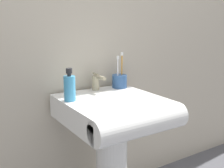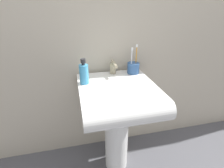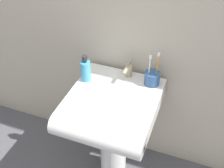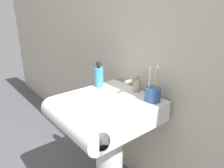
# 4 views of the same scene
# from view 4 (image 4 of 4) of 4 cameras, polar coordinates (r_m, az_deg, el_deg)

# --- Properties ---
(wall_back) EXTENTS (5.00, 0.05, 2.40)m
(wall_back) POSITION_cam_4_polar(r_m,az_deg,el_deg) (1.35, 9.53, 18.70)
(wall_back) COLOR #B7AD99
(wall_back) RESTS_ON ground
(sink_pedestal) EXTENTS (0.17, 0.17, 0.59)m
(sink_pedestal) POSITION_cam_4_polar(r_m,az_deg,el_deg) (1.49, -0.72, -18.81)
(sink_pedestal) COLOR white
(sink_pedestal) RESTS_ON ground
(sink_basin) EXTENTS (0.50, 0.56, 0.12)m
(sink_basin) POSITION_cam_4_polar(r_m,az_deg,el_deg) (1.26, -2.55, -7.11)
(sink_basin) COLOR white
(sink_basin) RESTS_ON sink_pedestal
(faucet) EXTENTS (0.04, 0.13, 0.10)m
(faucet) POSITION_cam_4_polar(r_m,az_deg,el_deg) (1.35, 6.19, -0.04)
(faucet) COLOR tan
(faucet) RESTS_ON sink_basin
(toothbrush_cup) EXTENTS (0.09, 0.09, 0.21)m
(toothbrush_cup) POSITION_cam_4_polar(r_m,az_deg,el_deg) (1.25, 10.59, -2.57)
(toothbrush_cup) COLOR #2D5184
(toothbrush_cup) RESTS_ON sink_basin
(soap_bottle) EXTENTS (0.06, 0.06, 0.17)m
(soap_bottle) POSITION_cam_4_polar(r_m,az_deg,el_deg) (1.43, -3.45, 2.00)
(soap_bottle) COLOR #3F99CC
(soap_bottle) RESTS_ON sink_basin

